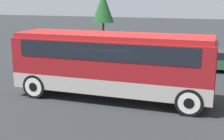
{
  "coord_description": "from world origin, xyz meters",
  "views": [
    {
      "loc": [
        4.54,
        -13.22,
        4.61
      ],
      "look_at": [
        0.0,
        0.0,
        1.37
      ],
      "focal_mm": 50.0,
      "sensor_mm": 36.0,
      "label": 1
    }
  ],
  "objects_px": {
    "parked_car_near": "(212,60)",
    "parked_car_mid": "(114,61)",
    "parked_car_far": "(134,53)",
    "tour_bus": "(114,60)"
  },
  "relations": [
    {
      "from": "tour_bus",
      "to": "parked_car_near",
      "type": "relative_size",
      "value": 2.02
    },
    {
      "from": "parked_car_near",
      "to": "parked_car_mid",
      "type": "relative_size",
      "value": 1.08
    },
    {
      "from": "tour_bus",
      "to": "parked_car_far",
      "type": "bearing_deg",
      "value": 98.83
    },
    {
      "from": "parked_car_far",
      "to": "tour_bus",
      "type": "bearing_deg",
      "value": -81.17
    },
    {
      "from": "parked_car_mid",
      "to": "parked_car_far",
      "type": "distance_m",
      "value": 3.26
    },
    {
      "from": "parked_car_near",
      "to": "parked_car_mid",
      "type": "xyz_separation_m",
      "value": [
        -5.82,
        -2.48,
        0.03
      ]
    },
    {
      "from": "parked_car_near",
      "to": "parked_car_far",
      "type": "xyz_separation_m",
      "value": [
        -5.43,
        0.76,
        0.05
      ]
    },
    {
      "from": "tour_bus",
      "to": "parked_car_near",
      "type": "bearing_deg",
      "value": 61.26
    },
    {
      "from": "parked_car_mid",
      "to": "parked_car_far",
      "type": "bearing_deg",
      "value": 83.11
    },
    {
      "from": "parked_car_mid",
      "to": "parked_car_far",
      "type": "xyz_separation_m",
      "value": [
        0.39,
        3.24,
        0.02
      ]
    }
  ]
}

